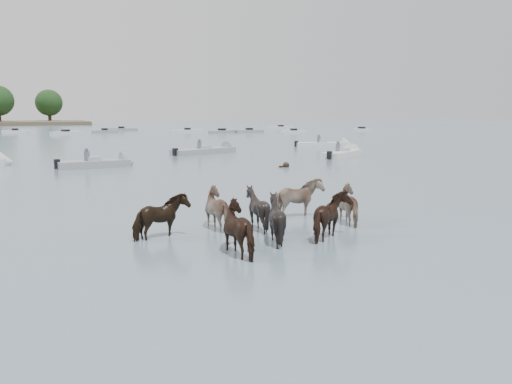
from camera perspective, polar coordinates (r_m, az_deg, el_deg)
name	(u,v)px	position (r m, az deg, el deg)	size (l,w,h in m)	color
ground	(303,237)	(15.12, 5.30, -5.01)	(400.00, 400.00, 0.00)	slate
pony_herd	(270,214)	(15.45, 1.56, -2.45)	(7.94, 4.87, 1.51)	black
swimming_pony	(285,166)	(34.06, 3.29, 2.95)	(0.72, 0.44, 0.44)	black
motorboat_b	(105,164)	(35.51, -16.43, 3.05)	(5.20, 2.00, 1.92)	gray
motorboat_c	(211,151)	(45.66, -5.01, 4.59)	(6.85, 4.11, 1.92)	gray
motorboat_d	(345,153)	(43.09, 9.88, 4.24)	(5.71, 4.78, 1.92)	silver
motorboat_e	(329,145)	(54.54, 8.15, 5.23)	(6.20, 3.12, 1.92)	silver
distant_flotilla	(75,132)	(90.63, -19.49, 6.26)	(107.76, 27.70, 0.93)	gray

